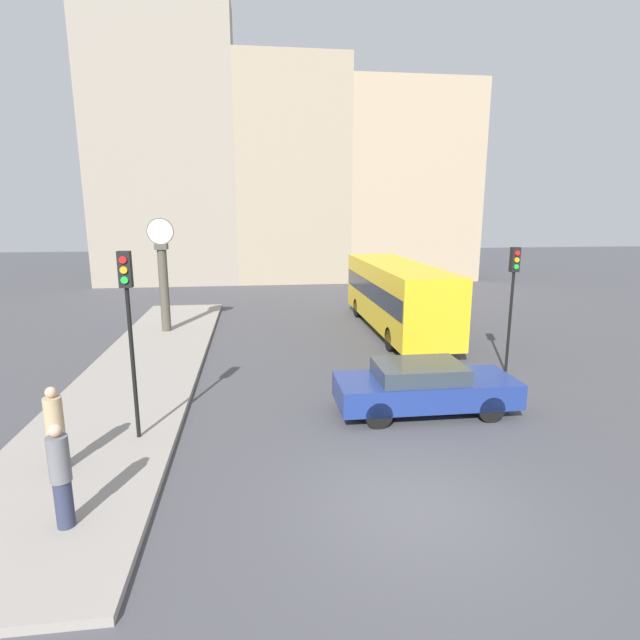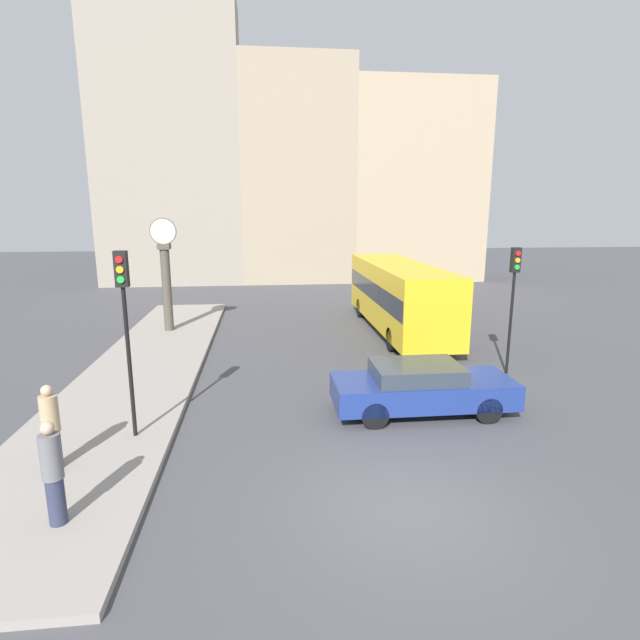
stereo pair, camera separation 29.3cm
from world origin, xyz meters
name	(u,v)px [view 2 (the right image)]	position (x,y,z in m)	size (l,w,h in m)	color
ground_plane	(408,509)	(0.00, 0.00, 0.00)	(120.00, 120.00, 0.00)	#47474C
sidewalk_corner	(147,366)	(-6.39, 8.76, 0.07)	(3.60, 21.52, 0.15)	gray
building_row	(283,166)	(-0.95, 29.85, 8.26)	(27.35, 5.00, 19.02)	gray
sedan_car	(421,387)	(1.51, 4.13, 0.69)	(4.59, 1.78, 1.33)	navy
bus_distant	(398,293)	(3.26, 12.97, 1.67)	(2.34, 9.94, 2.92)	gold
traffic_light_near	(125,307)	(-5.41, 3.24, 3.10)	(0.26, 0.24, 4.15)	black
traffic_light_far	(514,285)	(5.24, 6.92, 2.87)	(0.26, 0.24, 4.03)	black
street_clock	(166,278)	(-6.51, 13.63, 2.40)	(1.08, 0.49, 4.69)	#4C473D
pedestrian_grey_jacket	(53,473)	(-5.84, 0.03, 1.04)	(0.33, 0.33, 1.76)	#2D334C
pedestrian_tan_coat	(51,427)	(-6.61, 1.90, 1.01)	(0.34, 0.34, 1.72)	#2D334C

